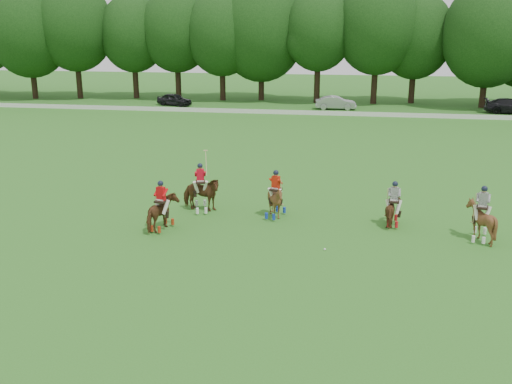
% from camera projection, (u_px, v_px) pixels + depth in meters
% --- Properties ---
extents(ground, '(180.00, 180.00, 0.00)m').
position_uv_depth(ground, '(232.00, 254.00, 22.73)').
color(ground, '#2E6A1E').
rests_on(ground, ground).
extents(tree_line, '(117.98, 14.32, 14.75)m').
position_uv_depth(tree_line, '(321.00, 31.00, 65.85)').
color(tree_line, black).
rests_on(tree_line, ground).
extents(boundary_rail, '(120.00, 0.10, 0.44)m').
position_uv_depth(boundary_rail, '(310.00, 113.00, 58.62)').
color(boundary_rail, white).
rests_on(boundary_rail, ground).
extents(car_left, '(4.42, 2.80, 1.40)m').
position_uv_depth(car_left, '(174.00, 99.00, 65.37)').
color(car_left, black).
rests_on(car_left, ground).
extents(car_mid, '(4.51, 1.83, 1.45)m').
position_uv_depth(car_mid, '(336.00, 103.00, 62.33)').
color(car_mid, '#A5A4AA').
rests_on(car_mid, ground).
extents(car_right, '(5.55, 2.71, 1.55)m').
position_uv_depth(car_right, '(511.00, 106.00, 59.33)').
color(car_right, black).
rests_on(car_right, ground).
extents(polo_red_a, '(1.22, 1.98, 2.27)m').
position_uv_depth(polo_red_a, '(162.00, 212.00, 25.26)').
color(polo_red_a, '#4C2C14').
rests_on(polo_red_a, ground).
extents(polo_red_b, '(2.06, 1.90, 2.95)m').
position_uv_depth(polo_red_b, '(201.00, 194.00, 27.82)').
color(polo_red_b, '#4C2C14').
rests_on(polo_red_b, ground).
extents(polo_red_c, '(1.67, 1.77, 2.31)m').
position_uv_depth(polo_red_c, '(276.00, 201.00, 26.92)').
color(polo_red_c, '#4C2C14').
rests_on(polo_red_c, ground).
extents(polo_stripe_a, '(0.99, 1.61, 2.08)m').
position_uv_depth(polo_stripe_a, '(393.00, 210.00, 25.84)').
color(polo_stripe_a, '#4C2C14').
rests_on(polo_stripe_a, ground).
extents(polo_stripe_b, '(1.67, 1.79, 2.38)m').
position_uv_depth(polo_stripe_b, '(481.00, 221.00, 24.04)').
color(polo_stripe_b, '#4C2C14').
rests_on(polo_stripe_b, ground).
extents(polo_ball, '(0.09, 0.09, 0.09)m').
position_uv_depth(polo_ball, '(325.00, 249.00, 23.12)').
color(polo_ball, white).
rests_on(polo_ball, ground).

